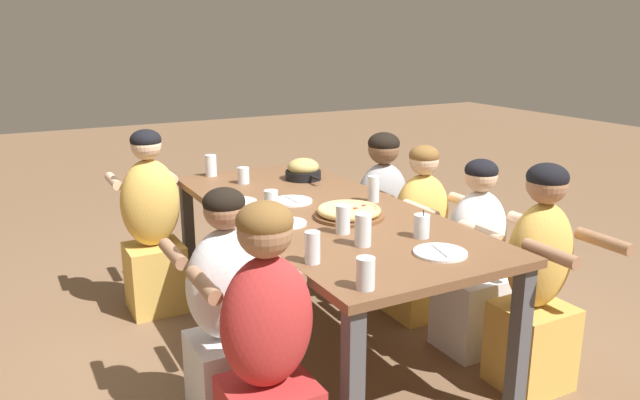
{
  "coord_description": "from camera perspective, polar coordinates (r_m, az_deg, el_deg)",
  "views": [
    {
      "loc": [
        2.86,
        -1.53,
        1.74
      ],
      "look_at": [
        0.0,
        0.0,
        0.84
      ],
      "focal_mm": 35.0,
      "sensor_mm": 36.0,
      "label": 1
    }
  ],
  "objects": [
    {
      "name": "drinking_glass_g",
      "position": [
        2.59,
        -0.69,
        -4.52
      ],
      "size": [
        0.07,
        0.07,
        0.14
      ],
      "color": "silver",
      "rests_on": "dining_table"
    },
    {
      "name": "pizza_board_main",
      "position": [
        3.22,
        2.66,
        -1.12
      ],
      "size": [
        0.36,
        0.36,
        0.06
      ],
      "color": "brown",
      "rests_on": "dining_table"
    },
    {
      "name": "empty_plate_d",
      "position": [
        3.51,
        -2.57,
        -0.09
      ],
      "size": [
        0.23,
        0.23,
        0.02
      ],
      "color": "white",
      "rests_on": "dining_table"
    },
    {
      "name": "drinking_glass_f",
      "position": [
        2.35,
        4.18,
        -6.85
      ],
      "size": [
        0.07,
        0.07,
        0.12
      ],
      "color": "silver",
      "rests_on": "dining_table"
    },
    {
      "name": "diner_far_center",
      "position": [
        3.86,
        9.2,
        -3.72
      ],
      "size": [
        0.51,
        0.4,
        1.08
      ],
      "rotation": [
        0.0,
        0.0,
        -1.57
      ],
      "color": "gold",
      "rests_on": "ground"
    },
    {
      "name": "drinking_glass_d",
      "position": [
        3.51,
        4.91,
        1.01
      ],
      "size": [
        0.07,
        0.07,
        0.15
      ],
      "color": "silver",
      "rests_on": "dining_table"
    },
    {
      "name": "drinking_glass_a",
      "position": [
        2.96,
        2.1,
        -1.94
      ],
      "size": [
        0.07,
        0.07,
        0.14
      ],
      "color": "silver",
      "rests_on": "dining_table"
    },
    {
      "name": "diner_near_left",
      "position": [
        4.01,
        -15.09,
        -2.71
      ],
      "size": [
        0.51,
        0.4,
        1.16
      ],
      "rotation": [
        0.0,
        0.0,
        1.57
      ],
      "color": "gold",
      "rests_on": "ground"
    },
    {
      "name": "diner_near_midright",
      "position": [
        2.8,
        -8.35,
        -11.03
      ],
      "size": [
        0.51,
        0.4,
        1.11
      ],
      "rotation": [
        0.0,
        0.0,
        1.57
      ],
      "color": "silver",
      "rests_on": "ground"
    },
    {
      "name": "dining_table",
      "position": [
        3.4,
        -0.0,
        -2.06
      ],
      "size": [
        2.26,
        0.99,
        0.79
      ],
      "color": "brown",
      "rests_on": "ground"
    },
    {
      "name": "drinking_glass_c",
      "position": [
        2.8,
        3.94,
        -2.93
      ],
      "size": [
        0.08,
        0.08,
        0.15
      ],
      "color": "silver",
      "rests_on": "dining_table"
    },
    {
      "name": "drinking_glass_h",
      "position": [
        3.29,
        -4.5,
        -0.3
      ],
      "size": [
        0.08,
        0.08,
        0.12
      ],
      "color": "silver",
      "rests_on": "dining_table"
    },
    {
      "name": "diner_far_midright",
      "position": [
        3.51,
        14.01,
        -5.94
      ],
      "size": [
        0.51,
        0.4,
        1.08
      ],
      "rotation": [
        0.0,
        0.0,
        -1.57
      ],
      "color": "silver",
      "rests_on": "ground"
    },
    {
      "name": "empty_plate_a",
      "position": [
        3.52,
        -7.37,
        -0.16
      ],
      "size": [
        0.2,
        0.2,
        0.02
      ],
      "color": "white",
      "rests_on": "dining_table"
    },
    {
      "name": "ground_plane",
      "position": [
        3.68,
        -0.0,
        -12.78
      ],
      "size": [
        18.0,
        18.0,
        0.0
      ],
      "primitive_type": "plane",
      "color": "brown",
      "rests_on": "ground"
    },
    {
      "name": "cocktail_glass_blue",
      "position": [
        2.95,
        9.26,
        -2.46
      ],
      "size": [
        0.08,
        0.08,
        0.14
      ],
      "color": "silver",
      "rests_on": "dining_table"
    },
    {
      "name": "drinking_glass_e",
      "position": [
        4.19,
        -9.94,
        3.03
      ],
      "size": [
        0.08,
        0.08,
        0.14
      ],
      "color": "silver",
      "rests_on": "dining_table"
    },
    {
      "name": "diner_near_right",
      "position": [
        2.43,
        -4.8,
        -14.29
      ],
      "size": [
        0.51,
        0.4,
        1.15
      ],
      "rotation": [
        0.0,
        0.0,
        1.57
      ],
      "color": "#B22D2D",
      "rests_on": "ground"
    },
    {
      "name": "drinking_glass_b",
      "position": [
        3.96,
        -7.01,
        2.15
      ],
      "size": [
        0.07,
        0.07,
        0.1
      ],
      "color": "silver",
      "rests_on": "dining_table"
    },
    {
      "name": "diner_far_midleft",
      "position": [
        4.18,
        5.7,
        -1.78
      ],
      "size": [
        0.51,
        0.4,
        1.09
      ],
      "rotation": [
        0.0,
        0.0,
        -1.57
      ],
      "color": "#99999E",
      "rests_on": "ground"
    },
    {
      "name": "empty_plate_c",
      "position": [
        2.76,
        10.94,
        -4.75
      ],
      "size": [
        0.23,
        0.23,
        0.02
      ],
      "color": "white",
      "rests_on": "dining_table"
    },
    {
      "name": "diner_far_right",
      "position": [
        3.22,
        19.24,
        -7.67
      ],
      "size": [
        0.51,
        0.4,
        1.14
      ],
      "rotation": [
        0.0,
        0.0,
        -1.57
      ],
      "color": "gold",
      "rests_on": "ground"
    },
    {
      "name": "skillet_bowl",
      "position": [
        4.03,
        -1.54,
        2.75
      ],
      "size": [
        0.34,
        0.23,
        0.14
      ],
      "color": "black",
      "rests_on": "dining_table"
    },
    {
      "name": "empty_plate_b",
      "position": [
        3.12,
        -3.0,
        -2.12
      ],
      "size": [
        0.19,
        0.19,
        0.02
      ],
      "color": "white",
      "rests_on": "dining_table"
    }
  ]
}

